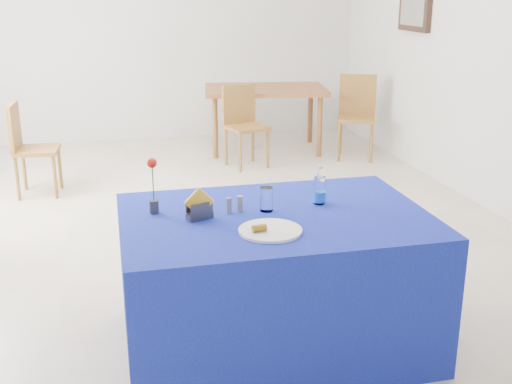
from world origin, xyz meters
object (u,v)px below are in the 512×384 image
water_bottle (320,191)px  chair_bg_left (243,120)px  chair_win_b (27,143)px  oak_table (265,94)px  plate (270,231)px  blue_table (275,280)px  chair_bg_right (357,110)px

water_bottle → chair_bg_left: bearing=84.6°
chair_win_b → water_bottle: bearing=-144.0°
water_bottle → oak_table: bearing=80.0°
water_bottle → chair_bg_left: water_bottle is taller
plate → oak_table: plate is taller
oak_table → chair_win_b: (-2.58, -1.19, -0.17)m
blue_table → chair_bg_left: (0.62, 3.70, 0.13)m
chair_bg_left → oak_table: bearing=40.5°
water_bottle → chair_bg_left: (0.34, 3.58, -0.32)m
blue_table → oak_table: (1.02, 4.30, 0.30)m
blue_table → chair_bg_left: chair_bg_left is taller
chair_bg_right → chair_bg_left: bearing=-154.1°
plate → chair_win_b: size_ratio=0.35×
plate → blue_table: (0.09, 0.24, -0.39)m
plate → chair_bg_right: 4.50m
plate → water_bottle: size_ratio=1.44×
plate → chair_bg_right: chair_bg_right is taller
water_bottle → oak_table: water_bottle is taller
blue_table → chair_win_b: chair_win_b is taller
blue_table → water_bottle: (0.28, 0.12, 0.45)m
plate → water_bottle: water_bottle is taller
oak_table → chair_win_b: chair_win_b is taller
chair_bg_left → chair_win_b: (-2.18, -0.59, -0.00)m
chair_bg_left → chair_bg_right: chair_bg_right is taller
blue_table → water_bottle: water_bottle is taller
chair_bg_left → chair_bg_right: bearing=-13.2°
water_bottle → chair_win_b: water_bottle is taller
plate → oak_table: bearing=76.3°
water_bottle → chair_win_b: (-1.85, 2.99, -0.33)m
plate → chair_bg_left: 4.01m
blue_table → chair_bg_right: (1.97, 3.76, 0.16)m
blue_table → chair_bg_left: size_ratio=1.82×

